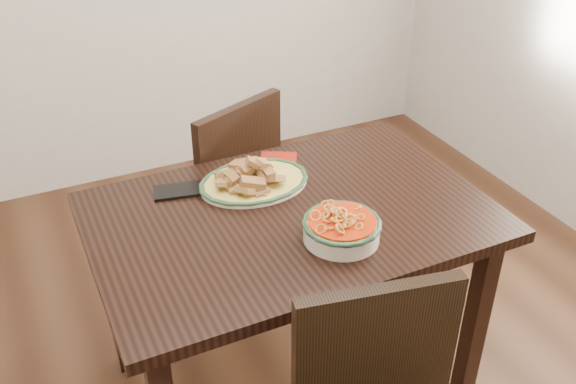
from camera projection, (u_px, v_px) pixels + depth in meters
name	position (u px, v px, depth m)	size (l,w,h in m)	color
floor	(276.00, 381.00, 2.38)	(3.50, 3.50, 0.00)	#331D10
dining_table	(291.00, 237.00, 2.04)	(1.23, 0.82, 0.75)	black
chair_far	(223.00, 187.00, 2.59)	(0.55, 0.55, 0.89)	black
fish_plate	(254.00, 173.00, 2.10)	(0.37, 0.28, 0.11)	beige
noodle_bowl	(342.00, 226.00, 1.85)	(0.23, 0.23, 0.08)	beige
smartphone	(179.00, 191.00, 2.09)	(0.17, 0.09, 0.01)	black
napkin	(278.00, 160.00, 2.26)	(0.13, 0.11, 0.01)	maroon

